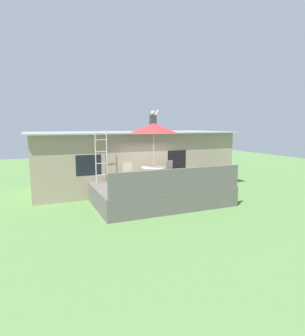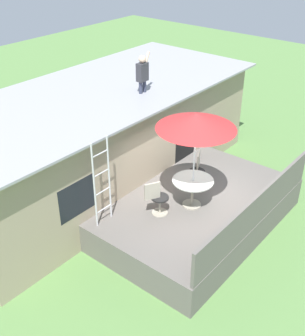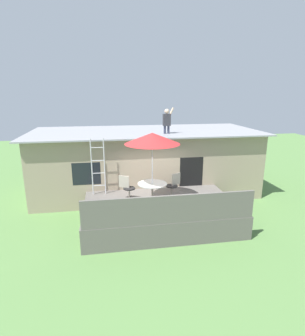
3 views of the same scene
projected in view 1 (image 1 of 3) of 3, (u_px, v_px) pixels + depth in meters
The scene contains 10 objects.
ground_plane at pixel (160, 203), 11.98m from camera, with size 40.00×40.00×0.00m, color #567F42.
house at pixel (132, 159), 15.03m from camera, with size 10.50×4.50×2.93m.
deck at pixel (160, 194), 11.92m from camera, with size 5.41×3.40×0.80m, color #605B56.
deck_railing at pixel (179, 181), 10.29m from camera, with size 5.31×0.08×0.90m, color #605B56.
patio_table at pixel (154, 171), 11.66m from camera, with size 1.04×1.04×0.74m.
patio_umbrella at pixel (154, 128), 11.40m from camera, with size 1.90×1.90×2.54m.
step_ladder at pixel (101, 158), 11.99m from camera, with size 0.52×0.04×2.20m.
person_figure at pixel (153, 120), 14.04m from camera, with size 0.47×0.20×1.11m.
patio_chair_left at pixel (131, 174), 11.76m from camera, with size 0.58×0.44×0.92m.
patio_chair_right at pixel (168, 171), 12.43m from camera, with size 0.59×0.44×0.92m.
Camera 1 is at (-4.86, -10.56, 3.25)m, focal length 30.15 mm.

